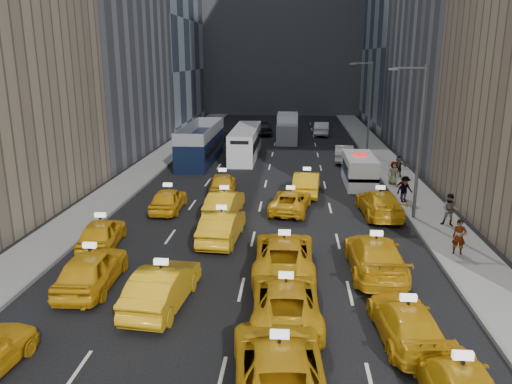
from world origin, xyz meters
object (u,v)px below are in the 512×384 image
(taxi_2, at_px, (279,366))
(pedestrian_0, at_px, (459,237))
(nypd_van, at_px, (359,171))
(double_decker, at_px, (201,143))
(city_bus, at_px, (245,143))
(taxi_3, at_px, (459,384))
(box_truck, at_px, (287,128))

(taxi_2, xyz_separation_m, pedestrian_0, (8.36, 10.73, 0.22))
(taxi_2, bearing_deg, nypd_van, -107.22)
(taxi_2, relative_size, pedestrian_0, 3.33)
(nypd_van, height_order, double_decker, double_decker)
(taxi_2, height_order, pedestrian_0, pedestrian_0)
(taxi_2, relative_size, city_bus, 0.52)
(taxi_3, xyz_separation_m, box_truck, (-5.40, 44.54, 0.83))
(double_decker, bearing_deg, pedestrian_0, -56.08)
(taxi_2, relative_size, double_decker, 0.50)
(taxi_3, xyz_separation_m, double_decker, (-13.22, 32.95, 0.97))
(taxi_2, height_order, nypd_van, nypd_van)
(taxi_3, distance_m, pedestrian_0, 11.54)
(taxi_3, distance_m, double_decker, 35.52)
(double_decker, height_order, pedestrian_0, double_decker)
(nypd_van, relative_size, city_bus, 0.52)
(taxi_3, bearing_deg, double_decker, -69.44)
(box_truck, bearing_deg, nypd_van, -81.43)
(city_bus, height_order, pedestrian_0, city_bus)
(double_decker, height_order, city_bus, double_decker)
(double_decker, xyz_separation_m, city_bus, (3.93, 2.17, -0.26))
(nypd_van, distance_m, double_decker, 15.72)
(pedestrian_0, bearing_deg, city_bus, 130.94)
(taxi_3, height_order, pedestrian_0, pedestrian_0)
(taxi_2, height_order, double_decker, double_decker)
(city_bus, height_order, box_truck, box_truck)
(taxi_2, xyz_separation_m, box_truck, (-0.42, 44.23, 0.71))
(pedestrian_0, bearing_deg, taxi_3, -93.81)
(double_decker, xyz_separation_m, pedestrian_0, (16.60, -21.92, -0.64))
(double_decker, relative_size, city_bus, 1.05)
(nypd_van, xyz_separation_m, city_bus, (-9.62, 10.11, 0.30))
(taxi_2, height_order, city_bus, city_bus)
(nypd_van, distance_m, pedestrian_0, 14.31)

